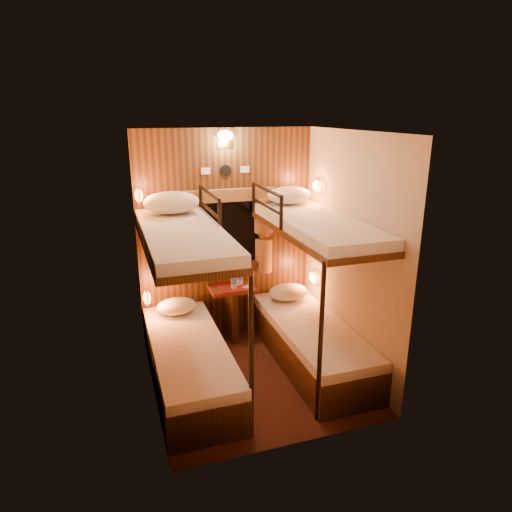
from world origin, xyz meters
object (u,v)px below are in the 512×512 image
object	(u,v)px
bunk_left	(188,332)
bottle_right	(240,275)
table	(232,306)
bunk_right	(312,314)
bottle_left	(234,280)

from	to	relation	value
bunk_left	bottle_right	distance (m)	1.14
table	bunk_right	bearing A→B (deg)	-50.33
table	bottle_right	bearing A→B (deg)	22.91
bunk_right	bottle_left	size ratio (longest dim) A/B	8.02
table	bottle_left	xyz separation A→B (m)	(0.01, -0.05, 0.34)
bunk_right	bottle_right	xyz separation A→B (m)	(-0.53, 0.83, 0.20)
bunk_right	bottle_left	world-z (taller)	bunk_right
bottle_left	bottle_right	bearing A→B (deg)	45.14
table	bunk_left	bearing A→B (deg)	-129.67
bottle_left	bunk_right	bearing A→B (deg)	-48.90
bunk_left	bunk_right	bearing A→B (deg)	0.00
bottle_right	bunk_left	bearing A→B (deg)	-132.57
bunk_left	bottle_right	bearing A→B (deg)	47.43
bottle_right	bottle_left	bearing A→B (deg)	-134.86
bottle_right	table	bearing A→B (deg)	-157.09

